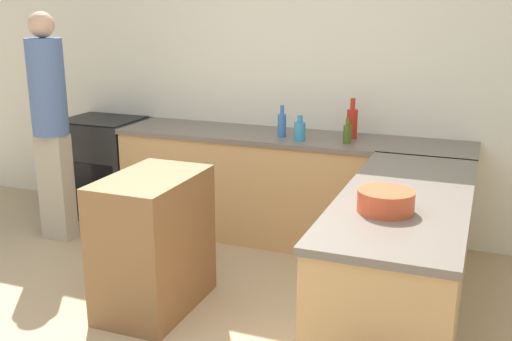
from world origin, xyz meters
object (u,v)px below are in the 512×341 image
at_px(range_oven, 104,167).
at_px(olive_oil_bottle, 347,133).
at_px(water_bottle_blue, 282,124).
at_px(island_table, 154,243).
at_px(dish_soap_bottle, 300,130).
at_px(person_by_range, 50,117).
at_px(hot_sauce_bottle, 352,123).
at_px(mixing_bowl, 386,201).

distance_m(range_oven, olive_oil_bottle, 2.35).
bearing_deg(water_bottle_blue, olive_oil_bottle, -4.18).
bearing_deg(island_table, dish_soap_bottle, 66.27).
xyz_separation_m(dish_soap_bottle, person_by_range, (-1.92, -0.53, 0.06)).
height_order(range_oven, hot_sauce_bottle, hot_sauce_bottle).
bearing_deg(olive_oil_bottle, water_bottle_blue, 175.82).
height_order(range_oven, island_table, range_oven).
bearing_deg(island_table, range_oven, 134.04).
bearing_deg(range_oven, island_table, -45.96).
bearing_deg(range_oven, person_by_range, -89.62).
bearing_deg(mixing_bowl, hot_sauce_bottle, 108.31).
bearing_deg(mixing_bowl, island_table, 173.96).
height_order(range_oven, olive_oil_bottle, olive_oil_bottle).
bearing_deg(island_table, person_by_range, 151.41).
distance_m(mixing_bowl, hot_sauce_bottle, 1.73).
bearing_deg(dish_soap_bottle, island_table, -113.73).
distance_m(range_oven, water_bottle_blue, 1.84).
xyz_separation_m(mixing_bowl, hot_sauce_bottle, (-0.54, 1.64, 0.07)).
bearing_deg(mixing_bowl, person_by_range, 162.35).
height_order(mixing_bowl, water_bottle_blue, water_bottle_blue).
xyz_separation_m(range_oven, island_table, (1.37, -1.42, -0.01)).
height_order(island_table, hot_sauce_bottle, hot_sauce_bottle).
distance_m(island_table, dish_soap_bottle, 1.48).
height_order(mixing_bowl, dish_soap_bottle, dish_soap_bottle).
bearing_deg(hot_sauce_bottle, mixing_bowl, -71.69).
relative_size(dish_soap_bottle, hot_sauce_bottle, 0.62).
xyz_separation_m(island_table, olive_oil_bottle, (0.92, 1.30, 0.52)).
height_order(hot_sauce_bottle, person_by_range, person_by_range).
bearing_deg(olive_oil_bottle, hot_sauce_bottle, 92.10).
height_order(range_oven, water_bottle_blue, water_bottle_blue).
xyz_separation_m(water_bottle_blue, person_by_range, (-1.75, -0.60, 0.04)).
height_order(dish_soap_bottle, person_by_range, person_by_range).
bearing_deg(water_bottle_blue, hot_sauce_bottle, 14.96).
distance_m(mixing_bowl, olive_oil_bottle, 1.55).
bearing_deg(island_table, mixing_bowl, -6.04).
xyz_separation_m(hot_sauce_bottle, person_by_range, (-2.28, -0.74, 0.01)).
bearing_deg(dish_soap_bottle, hot_sauce_bottle, 31.01).
bearing_deg(person_by_range, dish_soap_bottle, 15.31).
relative_size(island_table, water_bottle_blue, 3.51).
relative_size(mixing_bowl, water_bottle_blue, 1.14).
xyz_separation_m(range_oven, hot_sauce_bottle, (2.28, 0.07, 0.56)).
xyz_separation_m(island_table, dish_soap_bottle, (0.56, 1.27, 0.52)).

